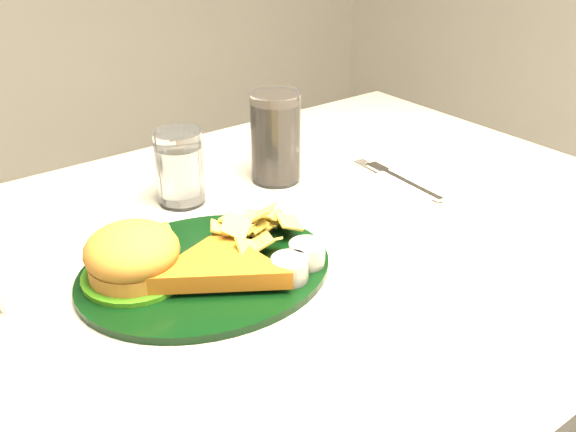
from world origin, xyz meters
The scene contains 5 objects.
dinner_plate centered at (-0.08, -0.01, 0.78)m, with size 0.30×0.25×0.07m, color black, non-canonical shape.
water_glass centered at (-0.01, 0.18, 0.80)m, with size 0.07×0.07×0.11m, color white.
cola_glass centered at (0.15, 0.16, 0.82)m, with size 0.08×0.08×0.14m, color black.
fork_napkin centered at (0.29, 0.02, 0.76)m, with size 0.12×0.16×0.01m, color white, non-canonical shape.
ramekin centered at (-0.27, 0.06, 0.76)m, with size 0.04×0.04×0.03m, color white.
Camera 1 is at (-0.39, -0.58, 1.16)m, focal length 40.00 mm.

